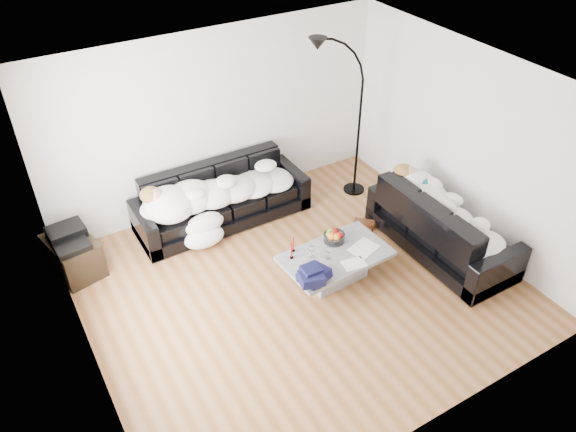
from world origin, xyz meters
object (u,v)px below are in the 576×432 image
sleeper_right (446,210)px  stereo (68,236)px  wine_glass_a (312,252)px  sofa_right (443,223)px  candle_left (292,251)px  candle_right (293,244)px  shoes (363,228)px  floor_lamp (359,126)px  wine_glass_c (329,253)px  av_cabinet (74,256)px  fruit_bowl (334,236)px  wine_glass_b (311,256)px  coffee_table (335,266)px  sleeper_back (222,185)px  sofa_back (222,197)px

sleeper_right → stereo: bearing=64.8°
sleeper_right → wine_glass_a: bearing=79.3°
sofa_right → stereo: sofa_right is taller
candle_left → stereo: size_ratio=0.51×
candle_right → shoes: (1.30, 0.27, -0.44)m
sleeper_right → candle_left: 2.10m
candle_left → floor_lamp: (1.90, 1.29, 0.61)m
wine_glass_c → av_cabinet: bearing=145.5°
fruit_bowl → wine_glass_b: size_ratio=1.63×
fruit_bowl → wine_glass_c: size_ratio=1.50×
candle_right → fruit_bowl: bearing=-8.9°
coffee_table → sleeper_right: bearing=-8.6°
candle_left → av_cabinet: bearing=145.0°
sleeper_back → sleeper_right: (2.22, -2.02, 0.01)m
sleeper_right → fruit_bowl: size_ratio=6.57×
wine_glass_a → floor_lamp: 2.27m
candle_left → shoes: size_ratio=0.46×
wine_glass_a → shoes: size_ratio=0.34×
sleeper_back → floor_lamp: size_ratio=0.93×
sofa_right → fruit_bowl: sofa_right is taller
sleeper_right → stereo: size_ratio=4.06×
wine_glass_b → stereo: bearing=144.1°
wine_glass_b → wine_glass_c: wine_glass_c is taller
coffee_table → candle_left: bearing=157.2°
fruit_bowl → shoes: (0.75, 0.36, -0.42)m
sleeper_right → candle_left: (-2.04, 0.45, -0.14)m
sofa_back → candle_left: size_ratio=10.88×
wine_glass_b → candle_right: size_ratio=0.78×
wine_glass_b → wine_glass_c: bearing=-15.8°
fruit_bowl → av_cabinet: (-2.90, 1.56, -0.22)m
sleeper_right → fruit_bowl: 1.49m
sleeper_right → sofa_back: bearing=47.0°
wine_glass_b → floor_lamp: 2.36m
shoes → floor_lamp: (0.52, 0.91, 1.05)m
sofa_back → wine_glass_c: 1.94m
sleeper_back → av_cabinet: size_ratio=2.85×
coffee_table → av_cabinet: 3.30m
coffee_table → candle_left: candle_left is taller
coffee_table → floor_lamp: (1.40, 1.50, 0.92)m
wine_glass_b → stereo: stereo is taller
sleeper_back → wine_glass_b: 1.79m
sleeper_back → candle_right: bearing=-79.9°
sofa_right → stereo: 4.76m
stereo → wine_glass_b: bearing=-41.0°
sofa_right → sleeper_back: size_ratio=1.01×
sleeper_back → wine_glass_c: size_ratio=11.46×
sleeper_right → fruit_bowl: bearing=71.7°
sleeper_back → candle_left: size_ratio=9.21×
wine_glass_a → wine_glass_c: bearing=-40.4°
wine_glass_a → stereo: stereo is taller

